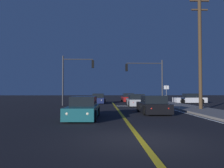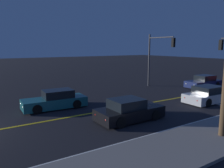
{
  "view_description": "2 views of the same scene",
  "coord_description": "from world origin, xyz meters",
  "px_view_note": "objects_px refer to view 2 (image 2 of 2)",
  "views": [
    {
      "loc": [
        -1.27,
        -7.56,
        1.68
      ],
      "look_at": [
        -0.42,
        14.97,
        2.4
      ],
      "focal_mm": 35.2,
      "sensor_mm": 36.0,
      "label": 1
    },
    {
      "loc": [
        12.94,
        1.02,
        4.43
      ],
      "look_at": [
        1.77,
        8.12,
        2.2
      ],
      "focal_mm": 35.75,
      "sensor_mm": 36.0,
      "label": 2
    }
  ],
  "objects_px": {
    "car_distant_tail_teal": "(55,100)",
    "car_far_approaching_silver": "(209,95)",
    "car_mid_block_black": "(129,111)",
    "traffic_signal_far_left": "(157,52)",
    "car_lead_oncoming_navy": "(204,82)"
  },
  "relations": [
    {
      "from": "car_mid_block_black",
      "to": "car_distant_tail_teal",
      "type": "height_order",
      "value": "same"
    },
    {
      "from": "car_far_approaching_silver",
      "to": "traffic_signal_far_left",
      "type": "relative_size",
      "value": 0.8
    },
    {
      "from": "car_mid_block_black",
      "to": "traffic_signal_far_left",
      "type": "xyz_separation_m",
      "value": [
        -7.16,
        9.07,
        3.25
      ]
    },
    {
      "from": "car_mid_block_black",
      "to": "car_lead_oncoming_navy",
      "type": "height_order",
      "value": "same"
    },
    {
      "from": "car_far_approaching_silver",
      "to": "car_lead_oncoming_navy",
      "type": "distance_m",
      "value": 6.93
    },
    {
      "from": "car_far_approaching_silver",
      "to": "traffic_signal_far_left",
      "type": "bearing_deg",
      "value": 173.2
    },
    {
      "from": "car_mid_block_black",
      "to": "car_far_approaching_silver",
      "type": "distance_m",
      "value": 8.09
    },
    {
      "from": "car_distant_tail_teal",
      "to": "car_far_approaching_silver",
      "type": "bearing_deg",
      "value": -111.32
    },
    {
      "from": "car_distant_tail_teal",
      "to": "traffic_signal_far_left",
      "type": "bearing_deg",
      "value": -77.13
    },
    {
      "from": "car_mid_block_black",
      "to": "car_far_approaching_silver",
      "type": "xyz_separation_m",
      "value": [
        -0.09,
        8.09,
        0.0
      ]
    },
    {
      "from": "car_far_approaching_silver",
      "to": "car_mid_block_black",
      "type": "bearing_deg",
      "value": -88.23
    },
    {
      "from": "car_mid_block_black",
      "to": "traffic_signal_far_left",
      "type": "distance_m",
      "value": 12.01
    },
    {
      "from": "traffic_signal_far_left",
      "to": "car_distant_tail_teal",
      "type": "bearing_deg",
      "value": -79.68
    },
    {
      "from": "car_far_approaching_silver",
      "to": "car_lead_oncoming_navy",
      "type": "relative_size",
      "value": 1.09
    },
    {
      "from": "car_distant_tail_teal",
      "to": "car_lead_oncoming_navy",
      "type": "bearing_deg",
      "value": -89.26
    }
  ]
}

